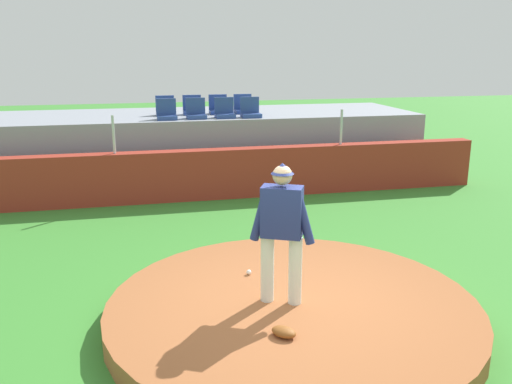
# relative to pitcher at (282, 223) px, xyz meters

# --- Properties ---
(ground_plane) EXTENTS (60.00, 60.00, 0.00)m
(ground_plane) POSITION_rel_pitcher_xyz_m (0.15, -0.02, -1.33)
(ground_plane) COLOR #39842F
(pitchers_mound) EXTENTS (4.79, 4.79, 0.27)m
(pitchers_mound) POSITION_rel_pitcher_xyz_m (0.15, -0.02, -1.19)
(pitchers_mound) COLOR #9F5B33
(pitchers_mound) RESTS_ON ground_plane
(pitcher) EXTENTS (0.79, 0.46, 1.82)m
(pitcher) POSITION_rel_pitcher_xyz_m (0.00, 0.00, 0.00)
(pitcher) COLOR silver
(pitcher) RESTS_ON pitchers_mound
(baseball) EXTENTS (0.07, 0.07, 0.07)m
(baseball) POSITION_rel_pitcher_xyz_m (-0.22, 0.92, -1.02)
(baseball) COLOR white
(baseball) RESTS_ON pitchers_mound
(fielding_glove) EXTENTS (0.35, 0.36, 0.11)m
(fielding_glove) POSITION_rel_pitcher_xyz_m (-0.20, -0.85, -1.00)
(fielding_glove) COLOR brown
(fielding_glove) RESTS_ON pitchers_mound
(brick_barrier) EXTENTS (12.95, 0.40, 1.17)m
(brick_barrier) POSITION_rel_pitcher_xyz_m (0.15, 6.08, -0.74)
(brick_barrier) COLOR maroon
(brick_barrier) RESTS_ON ground_plane
(fence_post_left) EXTENTS (0.06, 0.06, 0.85)m
(fence_post_left) POSITION_rel_pitcher_xyz_m (-2.17, 6.08, 0.26)
(fence_post_left) COLOR silver
(fence_post_left) RESTS_ON brick_barrier
(fence_post_right) EXTENTS (0.06, 0.06, 0.85)m
(fence_post_right) POSITION_rel_pitcher_xyz_m (3.17, 6.08, 0.26)
(fence_post_right) COLOR silver
(fence_post_right) RESTS_ON brick_barrier
(bleacher_platform) EXTENTS (11.33, 3.35, 1.73)m
(bleacher_platform) POSITION_rel_pitcher_xyz_m (0.15, 8.48, -0.46)
(bleacher_platform) COLOR gray
(bleacher_platform) RESTS_ON ground_plane
(stadium_chair_0) EXTENTS (0.48, 0.44, 0.50)m
(stadium_chair_0) POSITION_rel_pitcher_xyz_m (-0.92, 7.33, 0.56)
(stadium_chair_0) COLOR navy
(stadium_chair_0) RESTS_ON bleacher_platform
(stadium_chair_1) EXTENTS (0.48, 0.44, 0.50)m
(stadium_chair_1) POSITION_rel_pitcher_xyz_m (-0.19, 7.36, 0.56)
(stadium_chair_1) COLOR navy
(stadium_chair_1) RESTS_ON bleacher_platform
(stadium_chair_2) EXTENTS (0.48, 0.44, 0.50)m
(stadium_chair_2) POSITION_rel_pitcher_xyz_m (0.53, 7.36, 0.56)
(stadium_chair_2) COLOR navy
(stadium_chair_2) RESTS_ON bleacher_platform
(stadium_chair_3) EXTENTS (0.48, 0.44, 0.50)m
(stadium_chair_3) POSITION_rel_pitcher_xyz_m (1.18, 7.31, 0.56)
(stadium_chair_3) COLOR navy
(stadium_chair_3) RESTS_ON bleacher_platform
(stadium_chair_4) EXTENTS (0.48, 0.44, 0.50)m
(stadium_chair_4) POSITION_rel_pitcher_xyz_m (-0.90, 8.21, 0.56)
(stadium_chair_4) COLOR navy
(stadium_chair_4) RESTS_ON bleacher_platform
(stadium_chair_5) EXTENTS (0.48, 0.44, 0.50)m
(stadium_chair_5) POSITION_rel_pitcher_xyz_m (-0.19, 8.23, 0.56)
(stadium_chair_5) COLOR navy
(stadium_chair_5) RESTS_ON bleacher_platform
(stadium_chair_6) EXTENTS (0.48, 0.44, 0.50)m
(stadium_chair_6) POSITION_rel_pitcher_xyz_m (0.51, 8.23, 0.56)
(stadium_chair_6) COLOR navy
(stadium_chair_6) RESTS_ON bleacher_platform
(stadium_chair_7) EXTENTS (0.48, 0.44, 0.50)m
(stadium_chair_7) POSITION_rel_pitcher_xyz_m (1.18, 8.21, 0.56)
(stadium_chair_7) COLOR navy
(stadium_chair_7) RESTS_ON bleacher_platform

